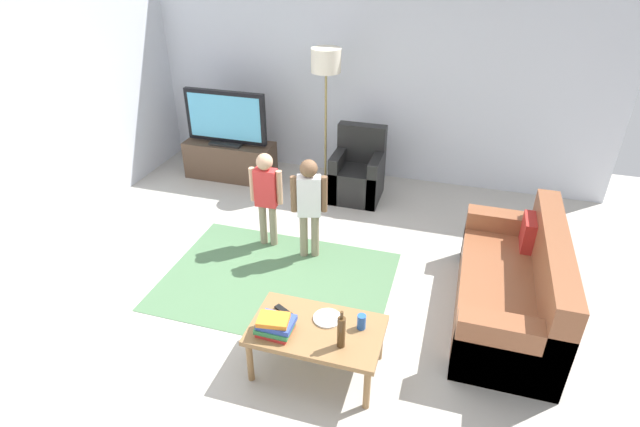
# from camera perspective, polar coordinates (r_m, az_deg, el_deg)

# --- Properties ---
(ground) EXTENTS (7.80, 7.80, 0.00)m
(ground) POSITION_cam_1_polar(r_m,az_deg,el_deg) (4.73, -2.13, -10.37)
(ground) COLOR #B2ADA3
(wall_back) EXTENTS (6.00, 0.12, 2.70)m
(wall_back) POSITION_cam_1_polar(r_m,az_deg,el_deg) (6.72, 6.12, 15.17)
(wall_back) COLOR silver
(wall_back) RESTS_ON ground
(area_rug) EXTENTS (2.20, 1.60, 0.01)m
(area_rug) POSITION_cam_1_polar(r_m,az_deg,el_deg) (5.03, -4.88, -7.51)
(area_rug) COLOR #4C724C
(area_rug) RESTS_ON ground
(tv_stand) EXTENTS (1.20, 0.44, 0.50)m
(tv_stand) POSITION_cam_1_polar(r_m,az_deg,el_deg) (7.02, -10.07, 5.92)
(tv_stand) COLOR #4C3828
(tv_stand) RESTS_ON ground
(tv) EXTENTS (1.10, 0.28, 0.71)m
(tv) POSITION_cam_1_polar(r_m,az_deg,el_deg) (6.78, -10.60, 10.51)
(tv) COLOR black
(tv) RESTS_ON tv_stand
(couch) EXTENTS (0.80, 1.80, 0.86)m
(couch) POSITION_cam_1_polar(r_m,az_deg,el_deg) (4.75, 21.29, -8.10)
(couch) COLOR brown
(couch) RESTS_ON ground
(armchair) EXTENTS (0.60, 0.60, 0.90)m
(armchair) POSITION_cam_1_polar(r_m,az_deg,el_deg) (6.40, 4.31, 4.41)
(armchair) COLOR black
(armchair) RESTS_ON ground
(floor_lamp) EXTENTS (0.36, 0.36, 1.78)m
(floor_lamp) POSITION_cam_1_polar(r_m,az_deg,el_deg) (6.26, 0.69, 16.06)
(floor_lamp) COLOR #262626
(floor_lamp) RESTS_ON ground
(child_near_tv) EXTENTS (0.36, 0.17, 1.06)m
(child_near_tv) POSITION_cam_1_polar(r_m,az_deg,el_deg) (5.26, -6.08, 2.47)
(child_near_tv) COLOR gray
(child_near_tv) RESTS_ON ground
(child_center) EXTENTS (0.35, 0.19, 1.10)m
(child_center) POSITION_cam_1_polar(r_m,az_deg,el_deg) (5.03, -1.24, 1.50)
(child_center) COLOR gray
(child_center) RESTS_ON ground
(coffee_table) EXTENTS (1.00, 0.60, 0.42)m
(coffee_table) POSITION_cam_1_polar(r_m,az_deg,el_deg) (3.92, -0.39, -13.33)
(coffee_table) COLOR olive
(coffee_table) RESTS_ON ground
(book_stack) EXTENTS (0.27, 0.23, 0.14)m
(book_stack) POSITION_cam_1_polar(r_m,az_deg,el_deg) (3.83, -5.08, -12.40)
(book_stack) COLOR red
(book_stack) RESTS_ON coffee_table
(bottle) EXTENTS (0.06, 0.06, 0.32)m
(bottle) POSITION_cam_1_polar(r_m,az_deg,el_deg) (3.67, 2.41, -13.16)
(bottle) COLOR #4C3319
(bottle) RESTS_ON coffee_table
(tv_remote) EXTENTS (0.17, 0.12, 0.02)m
(tv_remote) POSITION_cam_1_polar(r_m,az_deg,el_deg) (4.03, -4.12, -10.90)
(tv_remote) COLOR black
(tv_remote) RESTS_ON coffee_table
(soda_can) EXTENTS (0.07, 0.07, 0.12)m
(soda_can) POSITION_cam_1_polar(r_m,az_deg,el_deg) (3.86, 4.70, -12.08)
(soda_can) COLOR #2659B2
(soda_can) RESTS_ON coffee_table
(plate) EXTENTS (0.22, 0.22, 0.02)m
(plate) POSITION_cam_1_polar(r_m,az_deg,el_deg) (3.96, 0.84, -11.73)
(plate) COLOR white
(plate) RESTS_ON coffee_table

